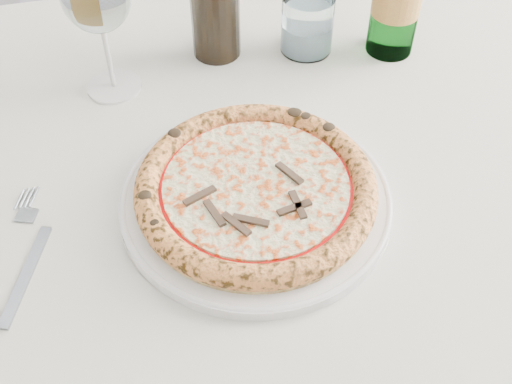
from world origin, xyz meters
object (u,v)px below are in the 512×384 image
tumbler (307,27)px  plate (256,199)px  pizza (256,188)px  dining_table (239,195)px

tumbler → plate: bearing=-116.6°
pizza → tumbler: size_ratio=3.25×
plate → tumbler: 0.32m
plate → pizza: pizza is taller
dining_table → pizza: pizza is taller
dining_table → pizza: bearing=-90.0°
pizza → plate: bearing=16.2°
plate → pizza: bearing=-163.8°
dining_table → tumbler: tumbler is taller
plate → tumbler: (0.14, 0.28, 0.03)m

